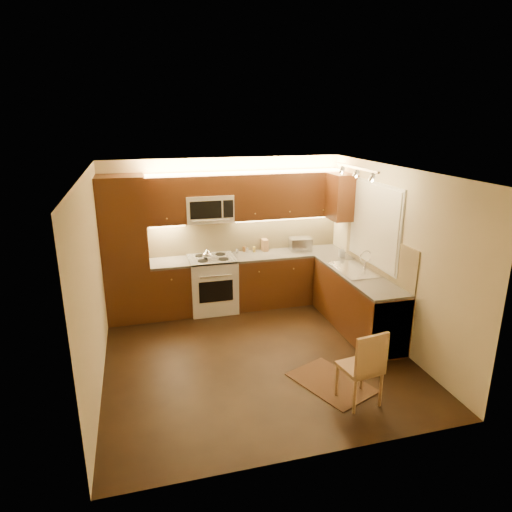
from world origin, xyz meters
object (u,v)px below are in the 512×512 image
object	(u,v)px
stove	(213,284)
knife_block	(265,245)
soap_bottle	(342,252)
microwave	(209,208)
sink	(354,265)
dining_chair	(360,366)
toaster_oven	(300,244)
kettle	(207,254)

from	to	relation	value
stove	knife_block	xyz separation A→B (m)	(0.97, 0.22, 0.54)
stove	soap_bottle	world-z (taller)	soap_bottle
microwave	sink	size ratio (longest dim) A/B	0.88
soap_bottle	microwave	bearing A→B (deg)	165.97
dining_chair	sink	bearing A→B (deg)	57.18
stove	knife_block	world-z (taller)	knife_block
sink	microwave	bearing A→B (deg)	147.79
stove	toaster_oven	size ratio (longest dim) A/B	2.49
stove	knife_block	size ratio (longest dim) A/B	4.52
sink	soap_bottle	size ratio (longest dim) A/B	4.69
microwave	dining_chair	world-z (taller)	microwave
sink	soap_bottle	xyz separation A→B (m)	(0.10, 0.65, 0.02)
sink	stove	bearing A→B (deg)	150.64
sink	dining_chair	distance (m)	2.10
sink	kettle	distance (m)	2.33
microwave	soap_bottle	xyz separation A→B (m)	(2.10, -0.61, -0.73)
knife_block	dining_chair	distance (m)	3.25
kettle	toaster_oven	world-z (taller)	toaster_oven
microwave	knife_block	size ratio (longest dim) A/B	3.74
microwave	soap_bottle	size ratio (longest dim) A/B	4.15
sink	dining_chair	xyz separation A→B (m)	(-0.84, -1.86, -0.51)
kettle	toaster_oven	xyz separation A→B (m)	(1.66, 0.17, -0.00)
microwave	dining_chair	bearing A→B (deg)	-69.59
sink	dining_chair	world-z (taller)	sink
microwave	stove	bearing A→B (deg)	-90.00
microwave	sink	world-z (taller)	microwave
knife_block	dining_chair	size ratio (longest dim) A/B	0.22
soap_bottle	dining_chair	xyz separation A→B (m)	(-0.94, -2.50, -0.53)
sink	soap_bottle	distance (m)	0.65
microwave	sink	bearing A→B (deg)	-32.21
toaster_oven	soap_bottle	distance (m)	0.77
soap_bottle	knife_block	bearing A→B (deg)	150.53
sink	knife_block	xyz separation A→B (m)	(-1.03, 1.34, 0.03)
toaster_oven	dining_chair	bearing A→B (deg)	-92.54
toaster_oven	knife_block	world-z (taller)	toaster_oven
microwave	kettle	distance (m)	0.74
microwave	knife_block	distance (m)	1.21
stove	soap_bottle	distance (m)	2.22
sink	toaster_oven	world-z (taller)	toaster_oven
knife_block	dining_chair	xyz separation A→B (m)	(0.19, -3.20, -0.54)
soap_bottle	stove	bearing A→B (deg)	169.43
sink	toaster_oven	bearing A→B (deg)	109.13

